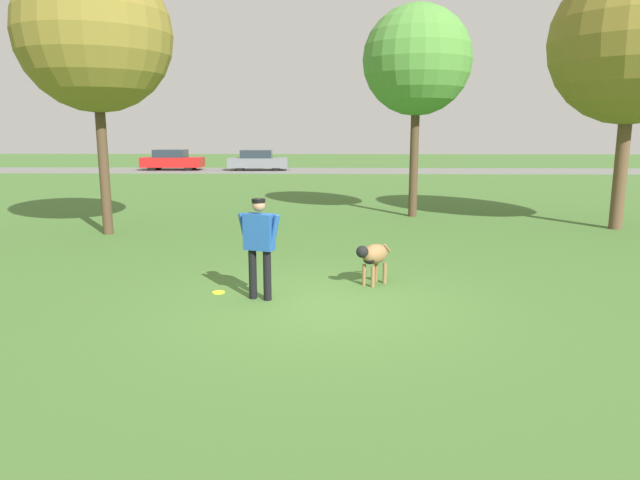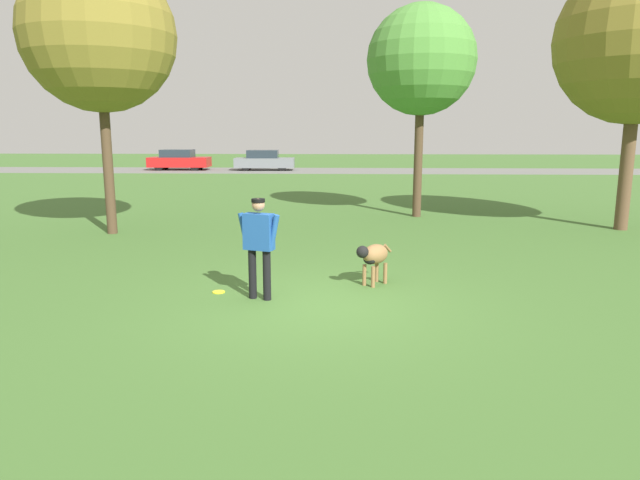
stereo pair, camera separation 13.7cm
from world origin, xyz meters
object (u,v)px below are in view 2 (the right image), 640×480
object	(u,v)px
tree_mid_center	(421,61)
parked_car_red	(179,160)
person	(259,240)
frisbee	(219,292)
parked_car_grey	(264,161)
tree_near_left	(99,36)
dog	(373,256)
tree_near_right	(639,42)

from	to	relation	value
tree_mid_center	parked_car_red	world-z (taller)	tree_mid_center
person	parked_car_red	xyz separation A→B (m)	(-10.24, 31.06, -0.29)
frisbee	parked_car_grey	world-z (taller)	parked_car_grey
frisbee	tree_mid_center	world-z (taller)	tree_mid_center
frisbee	parked_car_grey	distance (m)	30.82
tree_near_left	dog	bearing A→B (deg)	-36.35
frisbee	tree_near_left	world-z (taller)	tree_near_left
tree_near_left	tree_mid_center	xyz separation A→B (m)	(8.59, 3.45, -0.26)
frisbee	tree_near_right	bearing A→B (deg)	34.35
person	parked_car_grey	world-z (taller)	person
person	parked_car_grey	xyz separation A→B (m)	(-4.19, 30.97, -0.31)
parked_car_grey	tree_mid_center	bearing A→B (deg)	-72.29
person	dog	world-z (taller)	person
dog	tree_mid_center	world-z (taller)	tree_mid_center
tree_near_left	tree_mid_center	distance (m)	9.26
tree_near_left	parked_car_grey	size ratio (longest dim) A/B	1.68
tree_near_right	parked_car_grey	xyz separation A→B (m)	(-13.32, 23.86, -4.35)
tree_near_right	parked_car_grey	bearing A→B (deg)	119.18
tree_mid_center	parked_car_grey	world-z (taller)	tree_mid_center
person	parked_car_red	world-z (taller)	person
person	tree_near_left	xyz separation A→B (m)	(-4.86, 5.92, 4.10)
frisbee	dog	bearing A→B (deg)	12.67
tree_mid_center	tree_near_right	bearing A→B (deg)	-22.65
dog	parked_car_grey	bearing A→B (deg)	-127.63
tree_near_left	parked_car_red	distance (m)	26.08
tree_near_left	tree_near_right	xyz separation A→B (m)	(14.00, 1.19, -0.06)
dog	frisbee	world-z (taller)	dog
tree_near_right	parked_car_grey	size ratio (longest dim) A/B	1.72
tree_near_left	parked_car_red	bearing A→B (deg)	102.07
dog	parked_car_red	bearing A→B (deg)	-117.14
dog	parked_car_red	size ratio (longest dim) A/B	0.19
tree_near_left	tree_near_right	size ratio (longest dim) A/B	0.98
person	dog	size ratio (longest dim) A/B	2.09
frisbee	parked_car_grey	bearing A→B (deg)	96.38
frisbee	parked_car_grey	xyz separation A→B (m)	(-3.42, 30.62, 0.67)
frisbee	tree_mid_center	distance (m)	11.17
dog	parked_car_red	xyz separation A→B (m)	(-12.14, 30.12, 0.17)
tree_mid_center	parked_car_red	size ratio (longest dim) A/B	1.55
tree_near_left	parked_car_grey	xyz separation A→B (m)	(0.68, 25.05, -4.41)
tree_near_right	parked_car_red	world-z (taller)	tree_near_right
frisbee	tree_near_right	distance (m)	13.00
person	dog	distance (m)	2.17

